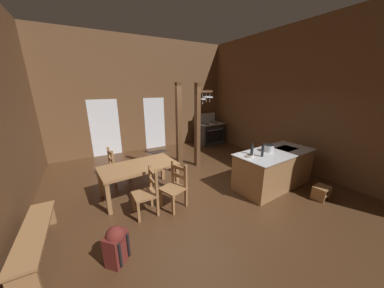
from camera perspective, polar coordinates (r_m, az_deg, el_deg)
ground_plane at (r=5.00m, az=1.16°, el=-13.88°), size 7.67×8.60×0.10m
wall_back at (r=7.99m, az=-13.86°, el=13.49°), size 7.67×0.14×4.24m
wall_right at (r=6.82m, az=28.11°, el=11.62°), size 0.14×8.60×4.24m
glazed_door_back_left at (r=7.76m, az=-24.16°, el=4.29°), size 1.00×0.01×2.05m
glazed_panel_back_right at (r=8.14m, az=-10.85°, el=5.96°), size 0.84×0.01×2.05m
kitchen_island at (r=5.42m, az=22.83°, el=-6.68°), size 2.23×1.13×0.93m
stove_range at (r=8.73m, az=5.08°, el=3.25°), size 1.19×0.89×1.32m
support_post_with_pot_rack at (r=6.04m, az=1.88°, el=6.37°), size 0.67×0.25×2.59m
support_post_center at (r=5.47m, az=-3.83°, el=3.98°), size 0.14×0.14×2.59m
step_stool at (r=5.43m, az=33.74°, el=-11.55°), size 0.39×0.32×0.30m
dining_table at (r=4.70m, az=-15.37°, el=-7.01°), size 1.78×1.06×0.74m
ladderback_chair_near_window at (r=5.57m, az=-21.07°, el=-5.98°), size 0.49×0.49×0.95m
ladderback_chair_by_post at (r=4.07m, az=-13.02°, el=-13.84°), size 0.44×0.44×0.95m
ladderback_chair_at_table_end at (r=4.20m, az=-5.07°, el=-12.41°), size 0.56×0.56×0.95m
bench_along_left_wall at (r=3.99m, az=-39.00°, el=-20.58°), size 0.40×1.62×0.44m
backpack at (r=3.31m, az=-21.37°, el=-25.67°), size 0.38×0.39×0.60m
stockpot_on_counter at (r=5.18m, az=21.69°, el=-1.09°), size 0.30×0.23×0.18m
mixing_bowl_on_counter at (r=4.64m, az=16.68°, el=-3.37°), size 0.17×0.17×0.06m
bottle_tall_on_counter at (r=4.73m, az=20.01°, el=-1.90°), size 0.06×0.06×0.35m
bottle_short_on_counter at (r=4.83m, az=17.21°, el=-1.54°), size 0.07×0.07×0.29m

